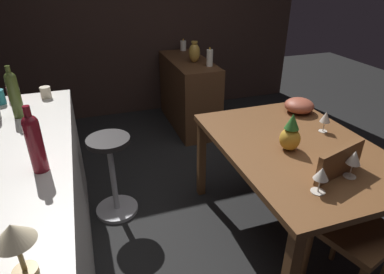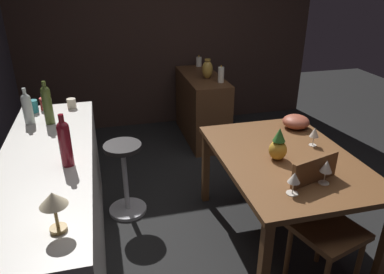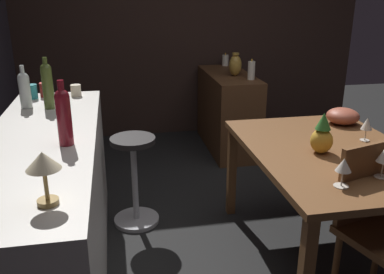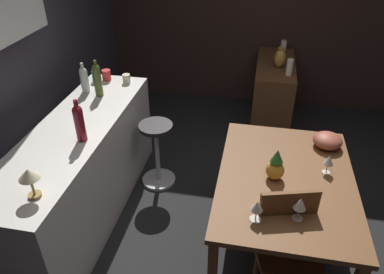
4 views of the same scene
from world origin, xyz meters
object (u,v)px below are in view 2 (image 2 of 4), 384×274
wine_glass_right (314,133)px  wine_glass_center (326,167)px  bar_stool (125,177)px  pineapple_centerpiece (278,146)px  counter_lamp (53,203)px  cup_red (45,104)px  wine_bottle_olive (47,104)px  sideboard_cabinet (202,107)px  wine_glass_left (294,178)px  fruit_bowl (296,122)px  wine_bottle_clear (27,107)px  dining_table (285,165)px  vase_brass (207,69)px  pillar_candle_short (221,75)px  chair_near_window (321,219)px  cup_teal (33,106)px  wine_bottle_ruby (65,142)px  pillar_candle_tall (199,62)px  cup_cream (72,103)px

wine_glass_right → wine_glass_center: 0.57m
bar_stool → pineapple_centerpiece: pineapple_centerpiece is taller
pineapple_centerpiece → counter_lamp: counter_lamp is taller
cup_red → wine_bottle_olive: bearing=-168.8°
sideboard_cabinet → wine_glass_left: wine_glass_left is taller
sideboard_cabinet → wine_glass_center: (-2.43, -0.15, 0.45)m
bar_stool → counter_lamp: size_ratio=3.19×
fruit_bowl → wine_bottle_olive: bearing=83.8°
wine_bottle_clear → wine_glass_right: bearing=-106.1°
dining_table → vase_brass: (1.90, 0.06, 0.27)m
pillar_candle_short → fruit_bowl: bearing=-167.1°
wine_glass_right → pillar_candle_short: pillar_candle_short is taller
sideboard_cabinet → wine_bottle_clear: bearing=126.1°
counter_lamp → vase_brass: (2.59, -1.48, -0.13)m
wine_glass_center → wine_bottle_clear: size_ratio=0.58×
counter_lamp → wine_glass_left: bearing=-80.4°
chair_near_window → pineapple_centerpiece: size_ratio=3.73×
dining_table → vase_brass: bearing=1.8°
fruit_bowl → pillar_candle_short: bearing=12.9°
wine_glass_right → wine_bottle_clear: size_ratio=0.53×
bar_stool → wine_bottle_olive: bearing=84.9°
wine_glass_right → cup_red: (0.91, 2.06, 0.10)m
cup_red → cup_teal: bearing=116.9°
cup_red → wine_glass_left: bearing=-133.5°
bar_stool → wine_bottle_clear: bearing=82.2°
wine_bottle_ruby → wine_glass_center: bearing=-102.6°
wine_bottle_clear → pillar_candle_tall: size_ratio=1.94×
pineapple_centerpiece → wine_glass_left: bearing=165.7°
cup_teal → wine_bottle_ruby: bearing=-162.2°
sideboard_cabinet → wine_glass_center: size_ratio=6.63×
cup_cream → counter_lamp: (-1.70, -0.01, 0.11)m
wine_glass_left → pillar_candle_tall: pillar_candle_tall is taller
wine_glass_center → cup_cream: 2.14m
wine_glass_center → counter_lamp: bearing=100.1°
wine_glass_center → wine_bottle_ruby: 1.64m
bar_stool → vase_brass: vase_brass is taller
pillar_candle_short → pineapple_centerpiece: bearing=175.6°
chair_near_window → wine_bottle_olive: bearing=56.2°
sideboard_cabinet → pillar_candle_short: size_ratio=5.45×
fruit_bowl → wine_bottle_clear: 2.21m
pillar_candle_tall → vase_brass: bearing=174.7°
dining_table → fruit_bowl: bearing=-34.9°
pineapple_centerpiece → fruit_bowl: pineapple_centerpiece is taller
cup_cream → fruit_bowl: bearing=-106.1°
fruit_bowl → vase_brass: size_ratio=1.00×
cup_cream → pillar_candle_short: 1.74m
bar_stool → counter_lamp: counter_lamp is taller
sideboard_cabinet → wine_glass_left: size_ratio=7.39×
dining_table → vase_brass: vase_brass is taller
pillar_candle_short → counter_lamp: bearing=146.4°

